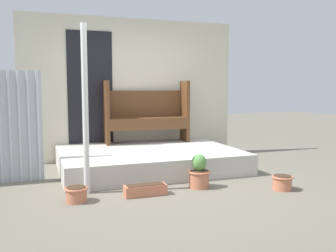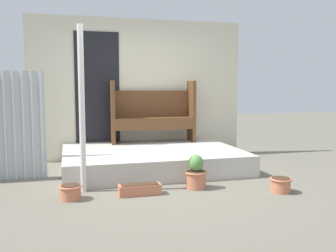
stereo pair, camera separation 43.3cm
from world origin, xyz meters
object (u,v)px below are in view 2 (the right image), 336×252
flower_pot_middle (196,174)px  flower_pot_right (281,184)px  bench (153,112)px  flower_pot_left (71,191)px  planter_box_rect (140,189)px  support_post (82,110)px

flower_pot_middle → flower_pot_right: flower_pot_middle is taller
flower_pot_middle → flower_pot_right: (0.98, -0.46, -0.09)m
bench → flower_pot_left: bench is taller
flower_pot_middle → planter_box_rect: size_ratio=0.86×
flower_pot_left → planter_box_rect: (0.84, -0.02, -0.03)m
flower_pot_left → bench: bearing=55.6°
flower_pot_middle → support_post: bearing=170.8°
support_post → flower_pot_left: bearing=-117.4°
flower_pot_left → flower_pot_right: size_ratio=0.98×
flower_pot_left → flower_pot_right: (2.60, -0.38, 0.00)m
flower_pot_right → planter_box_rect: bearing=168.5°
flower_pot_right → planter_box_rect: (-1.76, 0.36, -0.04)m
flower_pot_right → planter_box_rect: 1.80m
bench → flower_pot_right: bearing=-65.1°
flower_pot_right → flower_pot_left: bearing=171.7°
support_post → flower_pot_right: bearing=-16.0°
support_post → planter_box_rect: size_ratio=4.02×
support_post → bench: 2.32m
support_post → flower_pot_middle: 1.70m
planter_box_rect → bench: bearing=73.1°
bench → flower_pot_middle: size_ratio=3.42×
support_post → bench: bearing=54.5°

